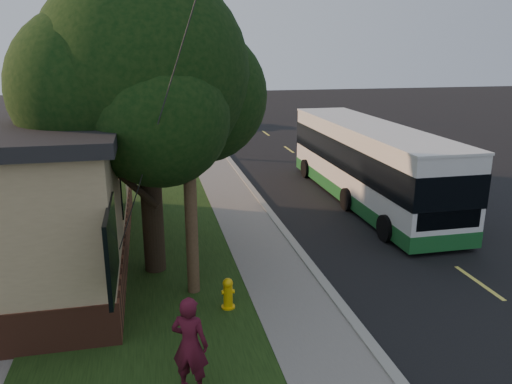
# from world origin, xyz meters

# --- Properties ---
(ground) EXTENTS (120.00, 120.00, 0.00)m
(ground) POSITION_xyz_m (0.00, 0.00, 0.00)
(ground) COLOR black
(ground) RESTS_ON ground
(road) EXTENTS (8.00, 80.00, 0.01)m
(road) POSITION_xyz_m (4.00, 10.00, 0.01)
(road) COLOR black
(road) RESTS_ON ground
(curb) EXTENTS (0.25, 80.00, 0.12)m
(curb) POSITION_xyz_m (0.00, 10.00, 0.06)
(curb) COLOR gray
(curb) RESTS_ON ground
(sidewalk) EXTENTS (2.00, 80.00, 0.08)m
(sidewalk) POSITION_xyz_m (-1.00, 10.00, 0.04)
(sidewalk) COLOR slate
(sidewalk) RESTS_ON ground
(grass_verge) EXTENTS (5.00, 80.00, 0.07)m
(grass_verge) POSITION_xyz_m (-4.50, 10.00, 0.04)
(grass_verge) COLOR black
(grass_verge) RESTS_ON ground
(fire_hydrant) EXTENTS (0.32, 0.32, 0.74)m
(fire_hydrant) POSITION_xyz_m (-2.60, 0.00, 0.43)
(fire_hydrant) COLOR #E8B40C
(fire_hydrant) RESTS_ON grass_verge
(utility_pole) EXTENTS (2.86, 3.21, 9.07)m
(utility_pole) POSITION_xyz_m (-3.31, 0.99, 4.63)
(utility_pole) COLOR #473321
(utility_pole) RESTS_ON ground
(leafy_tree) EXTENTS (6.30, 6.00, 7.80)m
(leafy_tree) POSITION_xyz_m (-4.17, 2.65, 5.17)
(leafy_tree) COLOR black
(leafy_tree) RESTS_ON grass_verge
(bare_tree_near) EXTENTS (1.38, 1.21, 4.31)m
(bare_tree_near) POSITION_xyz_m (-3.50, 18.00, 2.15)
(bare_tree_near) COLOR black
(bare_tree_near) RESTS_ON grass_verge
(bare_tree_far) EXTENTS (1.38, 1.21, 4.03)m
(bare_tree_far) POSITION_xyz_m (-3.00, 30.00, 2.00)
(bare_tree_far) COLOR black
(bare_tree_far) RESTS_ON grass_verge
(traffic_signal) EXTENTS (0.18, 0.22, 5.50)m
(traffic_signal) POSITION_xyz_m (0.50, 34.00, 3.16)
(traffic_signal) COLOR #2D2D30
(traffic_signal) RESTS_ON ground
(transit_bus) EXTENTS (2.59, 11.25, 3.05)m
(transit_bus) POSITION_xyz_m (4.11, 7.31, 1.62)
(transit_bus) COLOR silver
(transit_bus) RESTS_ON ground
(skateboarder) EXTENTS (0.78, 0.68, 1.81)m
(skateboarder) POSITION_xyz_m (-3.69, -2.73, 0.97)
(skateboarder) COLOR #470E1D
(skateboarder) RESTS_ON grass_verge
(dumpster) EXTENTS (1.60, 1.46, 1.15)m
(dumpster) POSITION_xyz_m (-7.82, 7.89, 0.62)
(dumpster) COLOR black
(dumpster) RESTS_ON building_lot
(distant_car) EXTENTS (1.79, 3.96, 1.32)m
(distant_car) POSITION_xyz_m (2.01, 27.75, 0.66)
(distant_car) COLOR black
(distant_car) RESTS_ON ground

